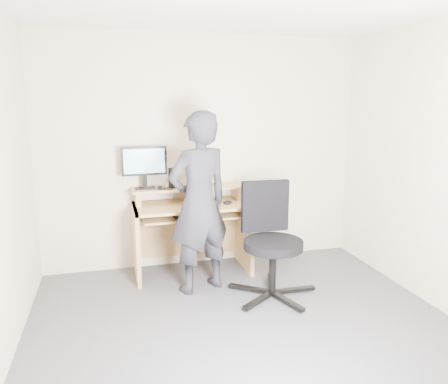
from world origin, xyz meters
name	(u,v)px	position (x,y,z in m)	size (l,w,h in m)	color
ground	(253,339)	(0.00, 0.00, 0.00)	(3.50, 3.50, 0.00)	#4A4A4F
back_wall	(204,153)	(0.00, 1.75, 1.25)	(3.50, 0.02, 2.50)	beige
desk	(190,221)	(-0.20, 1.53, 0.55)	(1.20, 0.60, 0.91)	tan
monitor	(144,164)	(-0.66, 1.59, 1.17)	(0.46, 0.13, 0.44)	black
external_drive	(173,178)	(-0.37, 1.59, 1.01)	(0.07, 0.13, 0.20)	black
travel_mug	(202,179)	(-0.06, 1.58, 0.99)	(0.07, 0.07, 0.16)	#B6B6BB
smartphone	(217,185)	(0.11, 1.58, 0.92)	(0.07, 0.13, 0.01)	black
charger	(160,188)	(-0.52, 1.51, 0.93)	(0.04, 0.04, 0.04)	black
headphones	(173,186)	(-0.36, 1.64, 0.92)	(0.16, 0.16, 0.02)	silver
keyboard	(195,214)	(-0.18, 1.36, 0.67)	(0.46, 0.18, 0.03)	black
mouse	(228,203)	(0.16, 1.35, 0.77)	(0.10, 0.06, 0.04)	black
office_chair	(270,236)	(0.41, 0.75, 0.57)	(0.79, 0.83, 1.04)	black
person	(199,203)	(-0.21, 1.01, 0.86)	(0.63, 0.41, 1.73)	black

